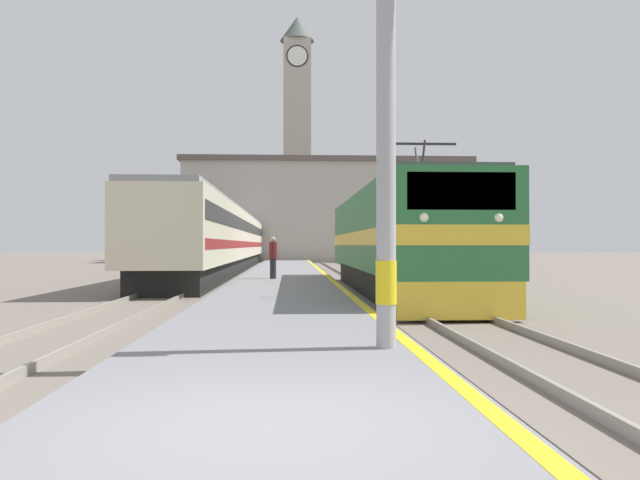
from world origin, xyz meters
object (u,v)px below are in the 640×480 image
Objects in this scene: passenger_train at (228,239)px; clock_tower at (297,132)px; catenary_mast at (392,72)px; person_on_platform at (273,256)px; locomotive_train at (395,241)px.

clock_tower reaches higher than passenger_train.
person_on_platform is (-2.10, 17.65, -2.88)m from catenary_mast.
passenger_train is 25.37× the size of person_on_platform.
person_on_platform is (3.35, -14.93, -0.86)m from passenger_train.
clock_tower reaches higher than catenary_mast.
person_on_platform is (-4.31, 4.91, -0.63)m from locomotive_train.
catenary_mast is 0.28× the size of clock_tower.
clock_tower is at bearing 93.24° from locomotive_train.
locomotive_train is 13.13m from catenary_mast.
passenger_train reaches higher than person_on_platform.
catenary_mast is at bearing -89.48° from clock_tower.
locomotive_train is at bearing -48.70° from person_on_platform.
passenger_train is 31.93m from clock_tower.
passenger_train is 15.33m from person_on_platform.
catenary_mast is 4.36× the size of person_on_platform.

